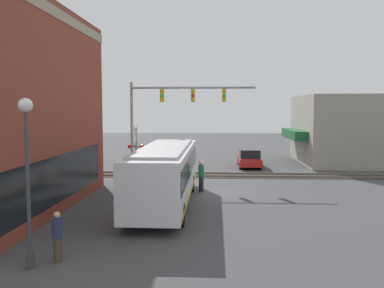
# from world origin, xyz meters

# --- Properties ---
(ground_plane) EXTENTS (120.00, 120.00, 0.00)m
(ground_plane) POSITION_xyz_m (0.00, 0.00, 0.00)
(ground_plane) COLOR #424244
(shop_building) EXTENTS (10.42, 10.12, 6.11)m
(shop_building) POSITION_xyz_m (14.29, -11.92, 3.05)
(shop_building) COLOR gray
(shop_building) RESTS_ON ground
(city_bus) EXTENTS (11.62, 2.59, 3.03)m
(city_bus) POSITION_xyz_m (-3.68, 2.80, 1.68)
(city_bus) COLOR silver
(city_bus) RESTS_ON ground
(traffic_signal_gantry) EXTENTS (0.42, 8.83, 6.81)m
(traffic_signal_gantry) POSITION_xyz_m (4.88, 3.46, 5.12)
(traffic_signal_gantry) COLOR gray
(traffic_signal_gantry) RESTS_ON ground
(crossing_signal) EXTENTS (1.41, 1.18, 3.81)m
(crossing_signal) POSITION_xyz_m (4.15, 5.79, 2.30)
(crossing_signal) COLOR gray
(crossing_signal) RESTS_ON ground
(streetlamp) EXTENTS (0.44, 0.44, 5.29)m
(streetlamp) POSITION_xyz_m (-12.66, 5.95, 3.14)
(streetlamp) COLOR #38383A
(streetlamp) RESTS_ON ground
(rail_track_near) EXTENTS (2.60, 60.00, 0.15)m
(rail_track_near) POSITION_xyz_m (6.00, 0.00, 0.03)
(rail_track_near) COLOR #332D28
(rail_track_near) RESTS_ON ground
(parked_car_red) EXTENTS (4.76, 1.82, 1.55)m
(parked_car_red) POSITION_xyz_m (10.85, -2.60, 0.72)
(parked_car_red) COLOR #B21E19
(parked_car_red) RESTS_ON ground
(pedestrian_by_lamp) EXTENTS (0.34, 0.34, 1.65)m
(pedestrian_by_lamp) POSITION_xyz_m (-12.03, 5.31, 0.84)
(pedestrian_by_lamp) COLOR #473828
(pedestrian_by_lamp) RESTS_ON ground
(pedestrian_near_bus) EXTENTS (0.34, 0.34, 1.86)m
(pedestrian_near_bus) POSITION_xyz_m (-0.19, 1.07, 0.96)
(pedestrian_near_bus) COLOR black
(pedestrian_near_bus) RESTS_ON ground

